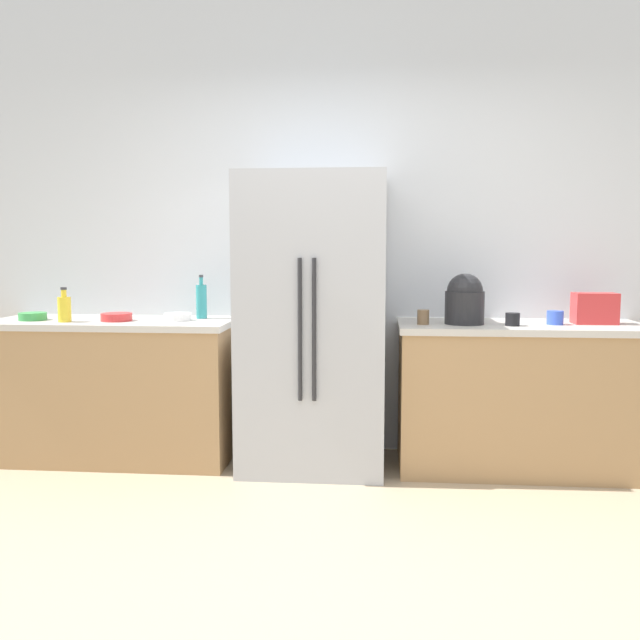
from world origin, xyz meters
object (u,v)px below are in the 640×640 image
(bowl_c, at_px, (33,316))
(cup_b, at_px, (423,317))
(bottle_a, at_px, (201,301))
(cup_a, at_px, (513,319))
(bottle_b, at_px, (64,308))
(cup_c, at_px, (555,318))
(rice_cooker, at_px, (465,300))
(bowl_a, at_px, (117,317))
(toaster, at_px, (595,308))
(bowl_b, at_px, (178,317))
(refrigerator, at_px, (313,323))

(bowl_c, bearing_deg, cup_b, -0.66)
(bottle_a, xyz_separation_m, cup_a, (1.92, -0.25, -0.08))
(bottle_b, relative_size, cup_c, 2.23)
(rice_cooker, distance_m, bowl_a, 2.14)
(toaster, xyz_separation_m, cup_c, (-0.24, -0.06, -0.05))
(bottle_a, relative_size, bowl_a, 1.47)
(toaster, relative_size, bowl_c, 1.45)
(rice_cooker, relative_size, bowl_b, 1.80)
(refrigerator, bearing_deg, bottle_a, 166.88)
(toaster, distance_m, bowl_b, 2.54)
(refrigerator, height_order, toaster, refrigerator)
(bottle_b, bearing_deg, refrigerator, 3.89)
(refrigerator, bearing_deg, bowl_c, -179.31)
(toaster, xyz_separation_m, bottle_b, (-3.21, -0.18, -0.01))
(cup_b, bearing_deg, toaster, 6.80)
(bottle_a, relative_size, cup_a, 3.40)
(toaster, xyz_separation_m, cup_a, (-0.51, -0.15, -0.06))
(cup_b, relative_size, bowl_c, 0.51)
(toaster, bearing_deg, bowl_a, -178.19)
(refrigerator, xyz_separation_m, bowl_a, (-1.23, -0.02, 0.03))
(bottle_b, xyz_separation_m, bowl_c, (-0.25, 0.08, -0.06))
(cup_a, height_order, bowl_a, cup_a)
(rice_cooker, bearing_deg, toaster, 5.61)
(cup_b, bearing_deg, cup_a, -3.09)
(cup_c, distance_m, bowl_c, 3.21)
(bowl_a, relative_size, bowl_c, 1.13)
(bowl_b, bearing_deg, bowl_a, -171.99)
(bowl_a, relative_size, bowl_b, 1.14)
(cup_c, bearing_deg, cup_a, -161.77)
(cup_b, xyz_separation_m, cup_c, (0.78, 0.06, -0.00))
(cup_b, relative_size, cup_c, 0.91)
(toaster, distance_m, rice_cooker, 0.78)
(toaster, bearing_deg, refrigerator, -177.53)
(cup_b, xyz_separation_m, bowl_a, (-1.89, 0.03, -0.02))
(cup_b, bearing_deg, bottle_b, -178.58)
(rice_cooker, relative_size, cup_c, 3.15)
(bowl_a, bearing_deg, bowl_b, 8.01)
(rice_cooker, distance_m, bottle_a, 1.66)
(rice_cooker, bearing_deg, bowl_c, -179.62)
(bowl_c, bearing_deg, refrigerator, 0.69)
(bottle_b, bearing_deg, bowl_a, 15.93)
(toaster, distance_m, cup_b, 1.03)
(refrigerator, distance_m, bottle_b, 1.53)
(toaster, distance_m, bottle_a, 2.43)
(bowl_c, bearing_deg, cup_a, -1.08)
(cup_a, bearing_deg, bowl_c, 178.92)
(refrigerator, height_order, bottle_b, refrigerator)
(bottle_a, distance_m, bowl_c, 1.06)
(rice_cooker, bearing_deg, cup_b, -169.48)
(toaster, bearing_deg, cup_c, -165.57)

